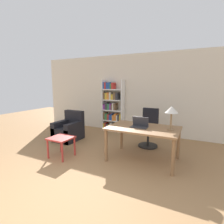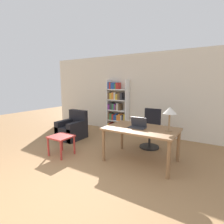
{
  "view_description": "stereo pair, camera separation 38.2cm",
  "coord_description": "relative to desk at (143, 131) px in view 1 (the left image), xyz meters",
  "views": [
    {
      "loc": [
        1.84,
        -1.22,
        1.72
      ],
      "look_at": [
        -0.12,
        2.64,
        1.01
      ],
      "focal_mm": 28.0,
      "sensor_mm": 36.0,
      "label": 1
    },
    {
      "loc": [
        2.17,
        -1.03,
        1.72
      ],
      "look_at": [
        -0.12,
        2.64,
        1.01
      ],
      "focal_mm": 28.0,
      "sensor_mm": 36.0,
      "label": 2
    }
  ],
  "objects": [
    {
      "name": "side_table_blue",
      "position": [
        -1.75,
        -0.7,
        -0.27
      ],
      "size": [
        0.5,
        0.49,
        0.48
      ],
      "color": "#B2332D",
      "rests_on": "ground_plane"
    },
    {
      "name": "laptop",
      "position": [
        -0.08,
        -0.01,
        0.14
      ],
      "size": [
        0.36,
        0.22,
        0.23
      ],
      "color": "#2D2D33",
      "rests_on": "desk"
    },
    {
      "name": "desk",
      "position": [
        0.0,
        0.0,
        0.0
      ],
      "size": [
        1.54,
        0.97,
        0.76
      ],
      "color": "olive",
      "rests_on": "ground_plane"
    },
    {
      "name": "office_chair",
      "position": [
        -0.12,
        0.97,
        -0.21
      ],
      "size": [
        0.52,
        0.52,
        1.04
      ],
      "color": "black",
      "rests_on": "ground_plane"
    },
    {
      "name": "ground_plane",
      "position": [
        -0.76,
        -2.44,
        -0.67
      ],
      "size": [
        16.0,
        16.0,
        0.0
      ],
      "primitive_type": "plane",
      "color": "#997047"
    },
    {
      "name": "bookshelf",
      "position": [
        -1.74,
        1.9,
        0.16
      ],
      "size": [
        0.8,
        0.28,
        1.85
      ],
      "color": "white",
      "rests_on": "ground_plane"
    },
    {
      "name": "table_lamp",
      "position": [
        0.56,
        0.08,
        0.5
      ],
      "size": [
        0.27,
        0.27,
        0.5
      ],
      "color": "olive",
      "rests_on": "desk"
    },
    {
      "name": "armchair",
      "position": [
        -2.46,
        0.39,
        -0.38
      ],
      "size": [
        0.67,
        0.79,
        0.87
      ],
      "color": "black",
      "rests_on": "ground_plane"
    },
    {
      "name": "wall_back",
      "position": [
        -0.76,
        2.09,
        0.68
      ],
      "size": [
        8.0,
        0.06,
        2.7
      ],
      "color": "beige",
      "rests_on": "ground_plane"
    }
  ]
}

